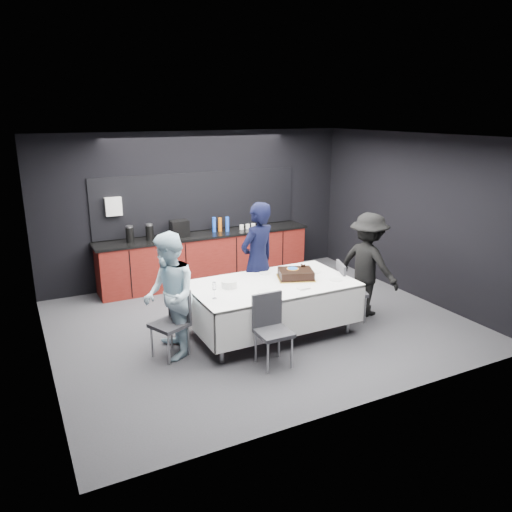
# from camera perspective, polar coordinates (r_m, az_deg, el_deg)

# --- Properties ---
(ground) EXTENTS (6.00, 6.00, 0.00)m
(ground) POSITION_cam_1_polar(r_m,az_deg,el_deg) (7.76, 0.34, -7.65)
(ground) COLOR #414146
(ground) RESTS_ON ground
(room_shell) EXTENTS (6.04, 5.04, 2.82)m
(room_shell) POSITION_cam_1_polar(r_m,az_deg,el_deg) (7.21, 0.36, 5.98)
(room_shell) COLOR white
(room_shell) RESTS_ON ground
(kitchenette) EXTENTS (4.10, 0.64, 2.05)m
(kitchenette) POSITION_cam_1_polar(r_m,az_deg,el_deg) (9.48, -5.87, 0.24)
(kitchenette) COLOR #5B130E
(kitchenette) RESTS_ON ground
(party_table) EXTENTS (2.32, 1.32, 0.78)m
(party_table) POSITION_cam_1_polar(r_m,az_deg,el_deg) (7.19, 1.80, -4.13)
(party_table) COLOR #99999E
(party_table) RESTS_ON ground
(cake_assembly) EXTENTS (0.64, 0.58, 0.17)m
(cake_assembly) POSITION_cam_1_polar(r_m,az_deg,el_deg) (7.34, 4.57, -2.06)
(cake_assembly) COLOR gold
(cake_assembly) RESTS_ON party_table
(plate_stack) EXTENTS (0.22, 0.22, 0.10)m
(plate_stack) POSITION_cam_1_polar(r_m,az_deg,el_deg) (6.95, -3.09, -3.21)
(plate_stack) COLOR white
(plate_stack) RESTS_ON party_table
(loose_plate_near) EXTENTS (0.19, 0.19, 0.01)m
(loose_plate_near) POSITION_cam_1_polar(r_m,az_deg,el_deg) (6.79, 0.95, -4.08)
(loose_plate_near) COLOR white
(loose_plate_near) RESTS_ON party_table
(loose_plate_right_a) EXTENTS (0.22, 0.22, 0.01)m
(loose_plate_right_a) POSITION_cam_1_polar(r_m,az_deg,el_deg) (7.67, 6.67, -1.78)
(loose_plate_right_a) COLOR white
(loose_plate_right_a) RESTS_ON party_table
(loose_plate_right_b) EXTENTS (0.19, 0.19, 0.01)m
(loose_plate_right_b) POSITION_cam_1_polar(r_m,az_deg,el_deg) (7.35, 9.09, -2.69)
(loose_plate_right_b) COLOR white
(loose_plate_right_b) RESTS_ON party_table
(loose_plate_far) EXTENTS (0.19, 0.19, 0.01)m
(loose_plate_far) POSITION_cam_1_polar(r_m,az_deg,el_deg) (7.55, 1.05, -1.96)
(loose_plate_far) COLOR white
(loose_plate_far) RESTS_ON party_table
(fork_pile) EXTENTS (0.17, 0.10, 0.03)m
(fork_pile) POSITION_cam_1_polar(r_m,az_deg,el_deg) (6.92, 5.45, -3.67)
(fork_pile) COLOR white
(fork_pile) RESTS_ON party_table
(champagne_flute) EXTENTS (0.06, 0.06, 0.22)m
(champagne_flute) POSITION_cam_1_polar(r_m,az_deg,el_deg) (6.53, -4.80, -3.56)
(champagne_flute) COLOR white
(champagne_flute) RESTS_ON party_table
(chair_left) EXTENTS (0.55, 0.55, 0.92)m
(chair_left) POSITION_cam_1_polar(r_m,az_deg,el_deg) (6.70, -9.39, -6.89)
(chair_left) COLOR #323238
(chair_left) RESTS_ON ground
(chair_right) EXTENTS (0.54, 0.54, 0.92)m
(chair_right) POSITION_cam_1_polar(r_m,az_deg,el_deg) (7.82, 10.35, -3.51)
(chair_right) COLOR #323238
(chair_right) RESTS_ON ground
(chair_near) EXTENTS (0.42, 0.42, 0.92)m
(chair_near) POSITION_cam_1_polar(r_m,az_deg,el_deg) (6.40, 1.70, -7.81)
(chair_near) COLOR #323238
(chair_near) RESTS_ON ground
(person_center) EXTENTS (0.78, 0.63, 1.83)m
(person_center) POSITION_cam_1_polar(r_m,az_deg,el_deg) (7.71, 0.19, -0.53)
(person_center) COLOR black
(person_center) RESTS_ON ground
(person_left) EXTENTS (0.73, 0.89, 1.68)m
(person_left) POSITION_cam_1_polar(r_m,az_deg,el_deg) (6.57, -9.87, -4.53)
(person_left) COLOR #C3E5F5
(person_left) RESTS_ON ground
(person_right) EXTENTS (0.88, 1.19, 1.64)m
(person_right) POSITION_cam_1_polar(r_m,az_deg,el_deg) (8.03, 12.66, -0.96)
(person_right) COLOR black
(person_right) RESTS_ON ground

